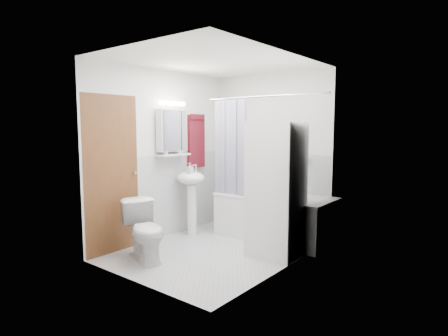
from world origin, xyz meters
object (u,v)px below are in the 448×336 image
Objects in this scene: washer_dryer at (276,189)px; toilet at (145,231)px; sink at (191,188)px; bathtub at (275,214)px.

toilet is at bearing -139.42° from washer_dryer.
washer_dryer reaches higher than toilet.
washer_dryer reaches higher than sink.
sink is 0.63× the size of washer_dryer.
bathtub is at bearing 29.34° from sink.
bathtub is at bearing -4.09° from toilet.
toilet is (-0.77, -1.72, 0.00)m from bathtub.
toilet reaches higher than bathtub.
washer_dryer reaches higher than bathtub.
bathtub is 1.59× the size of sink.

